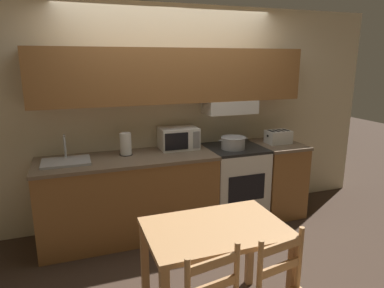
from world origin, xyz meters
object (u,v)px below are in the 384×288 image
at_px(cooking_pot, 233,142).
at_px(dining_table, 215,243).
at_px(stove_range, 234,183).
at_px(sink_basin, 66,161).
at_px(paper_towel_roll, 126,144).
at_px(microwave, 178,138).
at_px(toaster, 278,137).

height_order(cooking_pot, dining_table, cooking_pot).
distance_m(stove_range, sink_basin, 1.97).
bearing_deg(cooking_pot, paper_towel_roll, 172.74).
bearing_deg(cooking_pot, microwave, 159.52).
height_order(toaster, sink_basin, sink_basin).
height_order(stove_range, dining_table, stove_range).
relative_size(microwave, paper_towel_roll, 1.79).
bearing_deg(cooking_pot, stove_range, 49.96).
distance_m(toaster, paper_towel_roll, 1.89).
bearing_deg(dining_table, sink_basin, 123.03).
xyz_separation_m(sink_basin, paper_towel_roll, (0.62, 0.10, 0.10)).
bearing_deg(microwave, toaster, -7.51).
bearing_deg(stove_range, dining_table, -120.81).
bearing_deg(paper_towel_roll, sink_basin, -171.15).
distance_m(sink_basin, paper_towel_roll, 0.64).
relative_size(cooking_pot, toaster, 1.20).
height_order(stove_range, cooking_pot, cooking_pot).
distance_m(cooking_pot, dining_table, 1.73).
bearing_deg(stove_range, paper_towel_roll, 175.98).
bearing_deg(toaster, sink_basin, 179.99).
bearing_deg(microwave, stove_range, -13.55).
distance_m(paper_towel_roll, dining_table, 1.71).
xyz_separation_m(stove_range, cooking_pot, (-0.06, -0.07, 0.53)).
distance_m(toaster, sink_basin, 2.51).
height_order(stove_range, paper_towel_roll, paper_towel_roll).
bearing_deg(paper_towel_roll, microwave, 6.22).
relative_size(paper_towel_roll, dining_table, 0.25).
bearing_deg(microwave, sink_basin, -172.46).
bearing_deg(stove_range, microwave, 166.45).
bearing_deg(microwave, paper_towel_roll, -173.78).
relative_size(microwave, dining_table, 0.44).
distance_m(stove_range, cooking_pot, 0.54).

